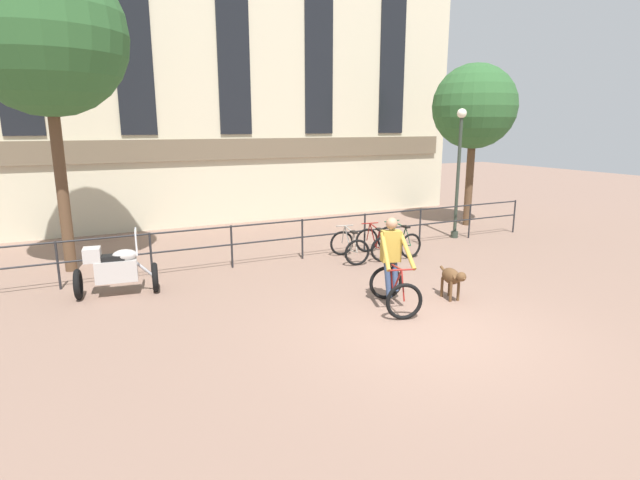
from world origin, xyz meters
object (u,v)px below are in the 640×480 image
at_px(dog, 452,277).
at_px(street_lamp, 459,166).
at_px(cyclist_with_bike, 393,268).
at_px(parked_motorcycle, 116,269).
at_px(parked_bicycle_mid_left, 375,244).
at_px(parked_bicycle_near_lamp, 349,247).
at_px(parked_bicycle_mid_right, 399,241).

xyz_separation_m(dog, street_lamp, (3.87, 4.38, 1.73)).
xyz_separation_m(cyclist_with_bike, dog, (1.28, -0.20, -0.30)).
relative_size(parked_motorcycle, parked_bicycle_mid_left, 1.37).
distance_m(parked_bicycle_near_lamp, parked_bicycle_mid_right, 1.53).
xyz_separation_m(cyclist_with_bike, street_lamp, (5.15, 4.17, 1.43)).
height_order(parked_motorcycle, parked_bicycle_near_lamp, parked_motorcycle).
bearing_deg(dog, parked_motorcycle, 158.92).
bearing_deg(parked_bicycle_near_lamp, parked_motorcycle, 10.44).
height_order(parked_bicycle_mid_left, street_lamp, street_lamp).
distance_m(cyclist_with_bike, parked_bicycle_near_lamp, 3.44).
xyz_separation_m(parked_motorcycle, parked_bicycle_mid_left, (6.35, 0.29, -0.20)).
distance_m(dog, parked_motorcycle, 6.76).
bearing_deg(parked_bicycle_mid_right, parked_bicycle_mid_left, -1.43).
bearing_deg(street_lamp, parked_bicycle_mid_left, -165.72).
height_order(parked_bicycle_mid_right, street_lamp, street_lamp).
bearing_deg(dog, street_lamp, 55.74).
relative_size(cyclist_with_bike, parked_motorcycle, 1.03).
relative_size(dog, parked_bicycle_mid_right, 0.77).
xyz_separation_m(parked_motorcycle, street_lamp, (9.82, 1.17, 1.63)).
height_order(dog, parked_motorcycle, parked_motorcycle).
xyz_separation_m(parked_motorcycle, parked_bicycle_near_lamp, (5.59, 0.29, -0.20)).
distance_m(dog, parked_bicycle_near_lamp, 3.52).
distance_m(parked_bicycle_mid_left, parked_bicycle_mid_right, 0.76).
distance_m(parked_bicycle_mid_right, street_lamp, 3.39).
xyz_separation_m(parked_bicycle_mid_left, street_lamp, (3.47, 0.88, 1.83)).
relative_size(parked_motorcycle, parked_bicycle_near_lamp, 1.39).
height_order(parked_bicycle_near_lamp, parked_bicycle_mid_left, same).
bearing_deg(cyclist_with_bike, parked_motorcycle, 163.73).
bearing_deg(cyclist_with_bike, parked_bicycle_mid_left, 79.40).
distance_m(parked_bicycle_near_lamp, parked_bicycle_mid_left, 0.76).
relative_size(cyclist_with_bike, parked_bicycle_near_lamp, 1.43).
bearing_deg(parked_motorcycle, parked_bicycle_near_lamp, -79.85).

